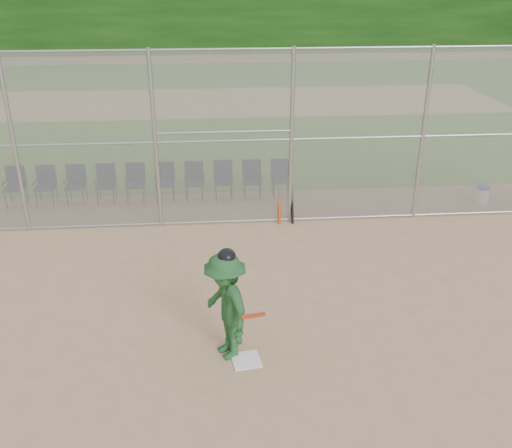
{
  "coord_description": "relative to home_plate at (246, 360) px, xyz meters",
  "views": [
    {
      "loc": [
        -0.81,
        -7.2,
        5.54
      ],
      "look_at": [
        0.0,
        2.5,
        1.1
      ],
      "focal_mm": 40.0,
      "sensor_mm": 36.0,
      "label": 1
    }
  ],
  "objects": [
    {
      "name": "chair_1",
      "position": [
        -4.6,
        6.7,
        0.47
      ],
      "size": [
        0.54,
        0.52,
        0.96
      ],
      "primitive_type": null,
      "color": "#0E1633",
      "rests_on": "ground"
    },
    {
      "name": "chair_5",
      "position": [
        -1.62,
        6.7,
        0.47
      ],
      "size": [
        0.54,
        0.52,
        0.96
      ],
      "primitive_type": null,
      "color": "#0E1633",
      "rests_on": "ground"
    },
    {
      "name": "chair_0",
      "position": [
        -5.34,
        6.7,
        0.47
      ],
      "size": [
        0.54,
        0.52,
        0.96
      ],
      "primitive_type": null,
      "color": "#0E1633",
      "rests_on": "ground"
    },
    {
      "name": "chair_8",
      "position": [
        0.61,
        6.7,
        0.47
      ],
      "size": [
        0.54,
        0.52,
        0.96
      ],
      "primitive_type": null,
      "color": "#0E1633",
      "rests_on": "ground"
    },
    {
      "name": "chair_2",
      "position": [
        -3.85,
        6.7,
        0.47
      ],
      "size": [
        0.54,
        0.52,
        0.96
      ],
      "primitive_type": null,
      "color": "#0E1633",
      "rests_on": "ground"
    },
    {
      "name": "chair_6",
      "position": [
        -0.87,
        6.7,
        0.47
      ],
      "size": [
        0.54,
        0.52,
        0.96
      ],
      "primitive_type": null,
      "color": "#0E1633",
      "rests_on": "ground"
    },
    {
      "name": "water_cooler",
      "position": [
        6.41,
        5.88,
        0.21
      ],
      "size": [
        0.35,
        0.35,
        0.44
      ],
      "color": "white",
      "rests_on": "ground"
    },
    {
      "name": "batter_at_plate",
      "position": [
        -0.29,
        0.2,
        0.87
      ],
      "size": [
        1.12,
        1.41,
        1.83
      ],
      "color": "#1E4C24",
      "rests_on": "ground"
    },
    {
      "name": "dirt_patch_far",
      "position": [
        0.37,
        18.13,
        -0.0
      ],
      "size": [
        24.0,
        24.0,
        0.0
      ],
      "primitive_type": "plane",
      "color": "tan",
      "rests_on": "ground"
    },
    {
      "name": "chair_9",
      "position": [
        1.36,
        6.7,
        0.47
      ],
      "size": [
        0.54,
        0.52,
        0.96
      ],
      "primitive_type": null,
      "color": "#0E1633",
      "rests_on": "ground"
    },
    {
      "name": "backstop_fence",
      "position": [
        0.37,
        5.13,
        2.06
      ],
      "size": [
        16.09,
        0.09,
        4.0
      ],
      "color": "gray",
      "rests_on": "ground"
    },
    {
      "name": "chair_7",
      "position": [
        -0.13,
        6.7,
        0.47
      ],
      "size": [
        0.54,
        0.52,
        0.96
      ],
      "primitive_type": null,
      "color": "#0E1633",
      "rests_on": "ground"
    },
    {
      "name": "chair_4",
      "position": [
        -2.36,
        6.7,
        0.47
      ],
      "size": [
        0.54,
        0.52,
        0.96
      ],
      "primitive_type": null,
      "color": "#0E1633",
      "rests_on": "ground"
    },
    {
      "name": "grass_strip",
      "position": [
        0.37,
        18.13,
        -0.0
      ],
      "size": [
        100.0,
        100.0,
        0.0
      ],
      "primitive_type": "plane",
      "color": "#366B20",
      "rests_on": "ground"
    },
    {
      "name": "spare_bats",
      "position": [
        1.28,
        5.11,
        0.4
      ],
      "size": [
        0.36,
        0.33,
        0.83
      ],
      "color": "#D84C14",
      "rests_on": "ground"
    },
    {
      "name": "chair_3",
      "position": [
        -3.11,
        6.7,
        0.47
      ],
      "size": [
        0.54,
        0.52,
        0.96
      ],
      "primitive_type": null,
      "color": "#0E1633",
      "rests_on": "ground"
    },
    {
      "name": "home_plate",
      "position": [
        0.0,
        0.0,
        0.0
      ],
      "size": [
        0.48,
        0.48,
        0.02
      ],
      "primitive_type": "cube",
      "rotation": [
        0.0,
        0.0,
        0.14
      ],
      "color": "silver",
      "rests_on": "ground"
    },
    {
      "name": "ground",
      "position": [
        0.37,
        0.13,
        -0.01
      ],
      "size": [
        100.0,
        100.0,
        0.0
      ],
      "primitive_type": "plane",
      "color": "tan",
      "rests_on": "ground"
    }
  ]
}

